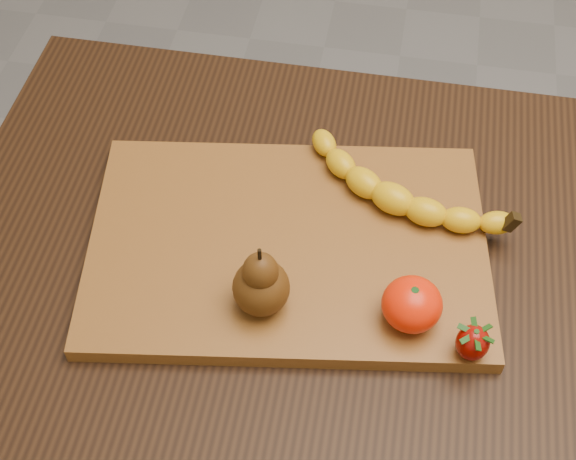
% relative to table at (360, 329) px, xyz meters
% --- Properties ---
extents(table, '(1.00, 0.70, 0.76)m').
position_rel_table_xyz_m(table, '(0.00, 0.00, 0.00)').
color(table, black).
rests_on(table, ground).
extents(cutting_board, '(0.49, 0.36, 0.02)m').
position_rel_table_xyz_m(cutting_board, '(-0.09, 0.03, 0.11)').
color(cutting_board, brown).
rests_on(cutting_board, table).
extents(banana, '(0.23, 0.14, 0.04)m').
position_rel_table_xyz_m(banana, '(0.02, 0.10, 0.14)').
color(banana, '#F0B70B').
rests_on(banana, cutting_board).
extents(pear, '(0.07, 0.07, 0.09)m').
position_rel_table_xyz_m(pear, '(-0.11, -0.06, 0.16)').
color(pear, '#4F2C0C').
rests_on(pear, cutting_board).
extents(mandarin, '(0.08, 0.08, 0.05)m').
position_rel_table_xyz_m(mandarin, '(0.05, -0.05, 0.14)').
color(mandarin, '#FD2202').
rests_on(mandarin, cutting_board).
extents(strawberry, '(0.04, 0.04, 0.04)m').
position_rel_table_xyz_m(strawberry, '(0.11, -0.08, 0.14)').
color(strawberry, '#8C0903').
rests_on(strawberry, cutting_board).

